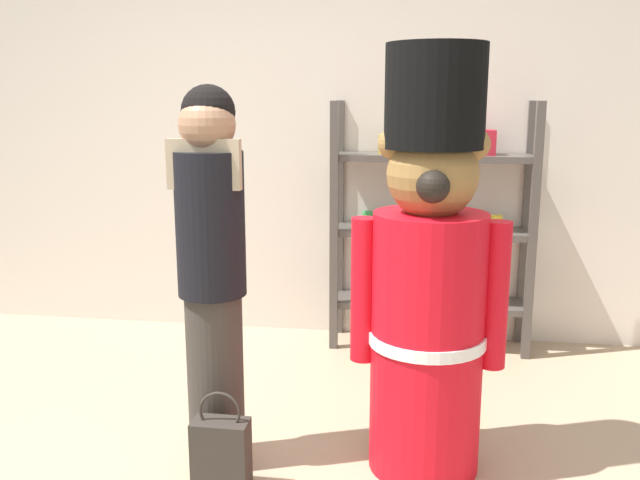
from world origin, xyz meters
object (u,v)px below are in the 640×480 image
at_px(merchandise_shelf, 432,224).
at_px(person_shopper, 212,265).
at_px(teddy_bear_guard, 429,281).
at_px(shopping_bag, 221,454).

relative_size(merchandise_shelf, person_shopper, 0.96).
xyz_separation_m(teddy_bear_guard, person_shopper, (-0.89, -0.10, 0.06)).
xyz_separation_m(person_shopper, shopping_bag, (0.08, -0.22, -0.73)).
height_order(merchandise_shelf, person_shopper, person_shopper).
height_order(merchandise_shelf, teddy_bear_guard, teddy_bear_guard).
bearing_deg(merchandise_shelf, person_shopper, -120.34).
relative_size(teddy_bear_guard, shopping_bag, 4.11).
distance_m(teddy_bear_guard, shopping_bag, 1.10).
bearing_deg(merchandise_shelf, teddy_bear_guard, -91.37).
relative_size(merchandise_shelf, teddy_bear_guard, 0.87).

